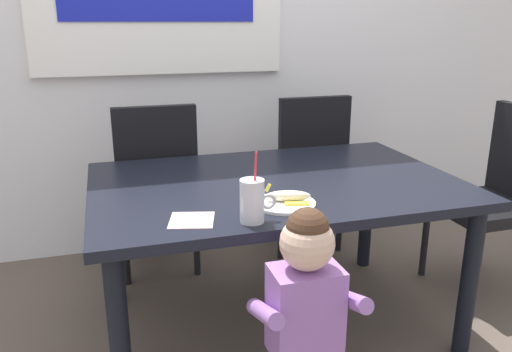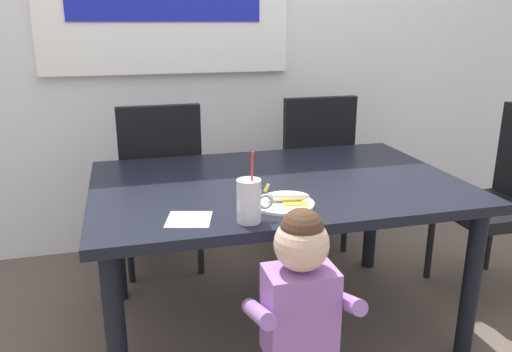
# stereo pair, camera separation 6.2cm
# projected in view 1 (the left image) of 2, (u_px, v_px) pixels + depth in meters

# --- Properties ---
(ground_plane) EXTENTS (24.00, 24.00, 0.00)m
(ground_plane) POSITION_uv_depth(u_px,v_px,m) (274.00, 324.00, 2.39)
(ground_plane) COLOR brown
(back_wall) EXTENTS (6.40, 0.17, 2.90)m
(back_wall) POSITION_uv_depth(u_px,v_px,m) (215.00, 5.00, 2.98)
(back_wall) COLOR silver
(back_wall) RESTS_ON ground
(dining_table) EXTENTS (1.55, 1.03, 0.71)m
(dining_table) POSITION_uv_depth(u_px,v_px,m) (275.00, 198.00, 2.21)
(dining_table) COLOR black
(dining_table) RESTS_ON ground
(dining_chair_left) EXTENTS (0.44, 0.45, 0.96)m
(dining_chair_left) POSITION_uv_depth(u_px,v_px,m) (156.00, 180.00, 2.75)
(dining_chair_left) COLOR black
(dining_chair_left) RESTS_ON ground
(dining_chair_right) EXTENTS (0.44, 0.44, 0.96)m
(dining_chair_right) POSITION_uv_depth(u_px,v_px,m) (306.00, 164.00, 3.05)
(dining_chair_right) COLOR black
(dining_chair_right) RESTS_ON ground
(dining_chair_far) EXTENTS (0.44, 0.44, 0.96)m
(dining_chair_far) POSITION_uv_depth(u_px,v_px,m) (500.00, 189.00, 2.60)
(dining_chair_far) COLOR black
(dining_chair_far) RESTS_ON ground
(toddler_standing) EXTENTS (0.33, 0.24, 0.84)m
(toddler_standing) POSITION_uv_depth(u_px,v_px,m) (305.00, 301.00, 1.59)
(toddler_standing) COLOR #3F4760
(toddler_standing) RESTS_ON ground
(milk_cup) EXTENTS (0.13, 0.08, 0.25)m
(milk_cup) POSITION_uv_depth(u_px,v_px,m) (252.00, 203.00, 1.72)
(milk_cup) COLOR silver
(milk_cup) RESTS_ON dining_table
(snack_plate) EXTENTS (0.23, 0.23, 0.01)m
(snack_plate) POSITION_uv_depth(u_px,v_px,m) (285.00, 204.00, 1.89)
(snack_plate) COLOR white
(snack_plate) RESTS_ON dining_table
(peeled_banana) EXTENTS (0.18, 0.13, 0.07)m
(peeled_banana) POSITION_uv_depth(u_px,v_px,m) (289.00, 196.00, 1.89)
(peeled_banana) COLOR #F4EAC6
(peeled_banana) RESTS_ON snack_plate
(paper_napkin) EXTENTS (0.18, 0.18, 0.00)m
(paper_napkin) POSITION_uv_depth(u_px,v_px,m) (192.00, 220.00, 1.74)
(paper_napkin) COLOR silver
(paper_napkin) RESTS_ON dining_table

